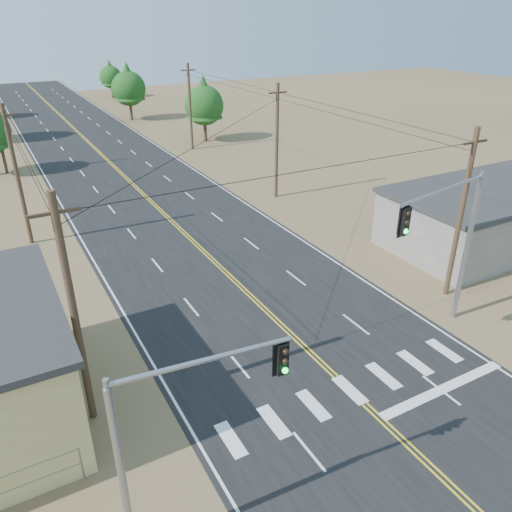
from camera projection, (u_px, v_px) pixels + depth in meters
road at (176, 225)px, 39.78m from camera, size 15.00×200.00×0.02m
building_right at (490, 216)px, 36.15m from camera, size 15.00×8.00×4.00m
utility_pole_left_near at (74, 314)px, 18.84m from camera, size 1.80×0.30×10.00m
utility_pole_left_mid at (17, 176)px, 34.53m from camera, size 1.80×0.30×10.00m
utility_pole_right_near at (461, 215)px, 27.94m from camera, size 1.80×0.30×10.00m
utility_pole_right_mid at (277, 141)px, 43.64m from camera, size 1.80×0.30×10.00m
utility_pole_right_far at (190, 106)px, 59.33m from camera, size 1.80×0.30×10.00m
signal_mast_left at (171, 430)px, 14.11m from camera, size 5.33×0.92×7.06m
signal_mast_right at (452, 233)px, 24.34m from camera, size 6.56×1.62×8.39m
tree_right_near at (204, 101)px, 63.06m from camera, size 4.96×4.96×8.27m
tree_right_mid at (128, 85)px, 75.63m from camera, size 5.12×5.12×8.53m
tree_right_far at (110, 75)px, 95.67m from camera, size 4.20×4.20×6.99m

